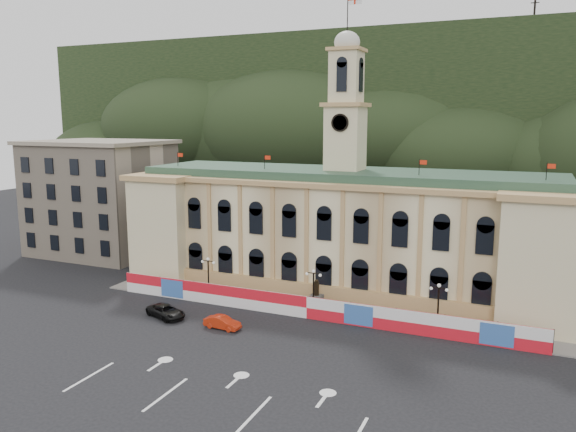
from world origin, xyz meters
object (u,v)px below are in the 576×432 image
at_px(statue, 316,300).
at_px(lamp_center, 313,287).
at_px(black_suv, 166,311).
at_px(red_sedan, 222,322).

height_order(statue, lamp_center, lamp_center).
xyz_separation_m(lamp_center, black_suv, (-14.64, -8.13, -2.36)).
xyz_separation_m(statue, black_suv, (-14.64, -9.13, -0.47)).
bearing_deg(black_suv, lamp_center, -40.91).
bearing_deg(statue, red_sedan, -126.71).
relative_size(red_sedan, black_suv, 0.74).
relative_size(lamp_center, black_suv, 0.91).
bearing_deg(lamp_center, black_suv, -150.96).
distance_m(statue, black_suv, 17.26).
bearing_deg(lamp_center, red_sedan, -129.80).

